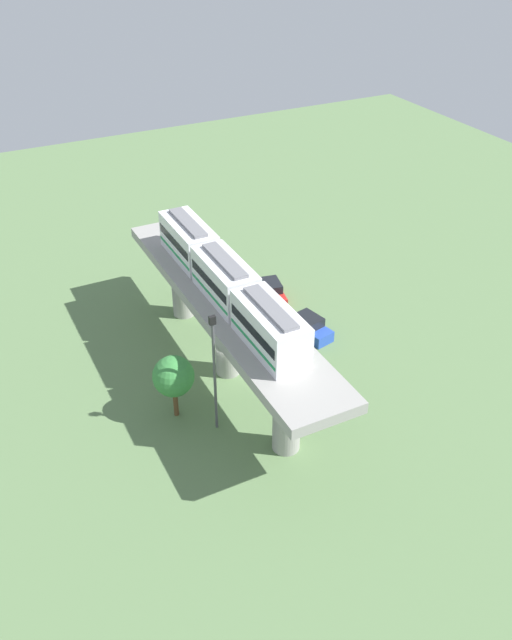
{
  "coord_description": "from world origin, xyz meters",
  "views": [
    {
      "loc": [
        -16.8,
        -38.01,
        32.66
      ],
      "look_at": [
        2.5,
        0.07,
        4.1
      ],
      "focal_mm": 37.35,
      "sensor_mm": 36.0,
      "label": 1
    }
  ],
  "objects": [
    {
      "name": "signal_post",
      "position": [
        -3.4,
        -5.41,
        5.23
      ],
      "size": [
        0.44,
        0.28,
        9.44
      ],
      "color": "#4C4C51",
      "rests_on": "ground"
    },
    {
      "name": "viaduct",
      "position": [
        0.0,
        0.0,
        5.23
      ],
      "size": [
        5.2,
        28.85,
        6.84
      ],
      "color": "#999691",
      "rests_on": "ground"
    },
    {
      "name": "parked_car_blue",
      "position": [
        8.31,
        1.55,
        0.74
      ],
      "size": [
        2.68,
        4.49,
        1.76
      ],
      "rotation": [
        0.0,
        0.0,
        0.22
      ],
      "color": "#284CB7",
      "rests_on": "ground"
    },
    {
      "name": "train",
      "position": [
        0.0,
        0.07,
        8.37
      ],
      "size": [
        2.64,
        20.5,
        3.24
      ],
      "color": "white",
      "rests_on": "viaduct"
    },
    {
      "name": "tree_near_viaduct",
      "position": [
        -5.48,
        -2.89,
        3.53
      ],
      "size": [
        2.97,
        2.97,
        5.04
      ],
      "color": "brown",
      "rests_on": "ground"
    },
    {
      "name": "ground_plane",
      "position": [
        0.0,
        0.0,
        0.0
      ],
      "size": [
        120.0,
        120.0,
        0.0
      ],
      "primitive_type": "plane",
      "color": "#5B7A4C"
    },
    {
      "name": "parked_car_red",
      "position": [
        8.15,
        8.07,
        0.74
      ],
      "size": [
        2.58,
        4.47,
        1.76
      ],
      "rotation": [
        0.0,
        0.0,
        -0.2
      ],
      "color": "red",
      "rests_on": "ground"
    }
  ]
}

